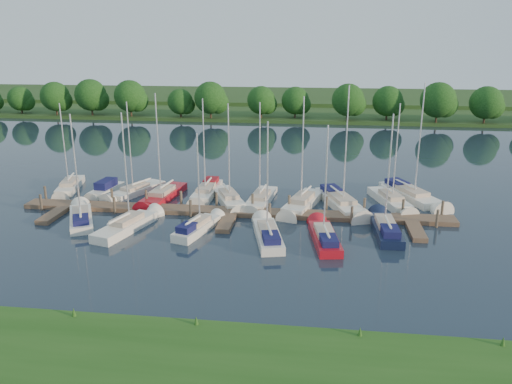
# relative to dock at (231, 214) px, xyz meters

# --- Properties ---
(ground) EXTENTS (260.00, 260.00, 0.00)m
(ground) POSITION_rel_dock_xyz_m (0.00, -7.31, -0.20)
(ground) COLOR #17202E
(ground) RESTS_ON ground
(near_bank) EXTENTS (90.00, 10.00, 0.50)m
(near_bank) POSITION_rel_dock_xyz_m (0.00, -23.31, 0.05)
(near_bank) COLOR #214D16
(near_bank) RESTS_ON ground
(dock) EXTENTS (40.00, 6.00, 0.40)m
(dock) POSITION_rel_dock_xyz_m (0.00, 0.00, 0.00)
(dock) COLOR brown
(dock) RESTS_ON ground
(mooring_pilings) EXTENTS (38.24, 2.84, 2.00)m
(mooring_pilings) POSITION_rel_dock_xyz_m (0.00, 1.13, 0.40)
(mooring_pilings) COLOR #473D33
(mooring_pilings) RESTS_ON ground
(far_shore) EXTENTS (180.00, 30.00, 0.60)m
(far_shore) POSITION_rel_dock_xyz_m (0.00, 67.69, 0.10)
(far_shore) COLOR #203B17
(far_shore) RESTS_ON ground
(distant_hill) EXTENTS (220.00, 40.00, 1.40)m
(distant_hill) POSITION_rel_dock_xyz_m (0.00, 92.69, 0.50)
(distant_hill) COLOR #2F5224
(distant_hill) RESTS_ON ground
(treeline) EXTENTS (145.04, 9.14, 8.27)m
(treeline) POSITION_rel_dock_xyz_m (3.42, 54.90, 3.97)
(treeline) COLOR #38281C
(treeline) RESTS_ON ground
(sailboat_n_0) EXTENTS (3.24, 7.57, 9.69)m
(sailboat_n_0) POSITION_rel_dock_xyz_m (-18.59, 6.07, 0.08)
(sailboat_n_0) COLOR silver
(sailboat_n_0) RESTS_ON ground
(motorboat) EXTENTS (2.18, 5.65, 1.79)m
(motorboat) POSITION_rel_dock_xyz_m (-14.20, 5.26, 0.16)
(motorboat) COLOR silver
(motorboat) RESTS_ON ground
(sailboat_n_2) EXTENTS (4.41, 7.72, 9.93)m
(sailboat_n_2) POSITION_rel_dock_xyz_m (-11.14, 5.50, 0.07)
(sailboat_n_2) COLOR silver
(sailboat_n_2) RESTS_ON ground
(sailboat_n_3) EXTENTS (3.00, 8.74, 11.05)m
(sailboat_n_3) POSITION_rel_dock_xyz_m (-7.71, 4.03, 0.08)
(sailboat_n_3) COLOR #A70F1B
(sailboat_n_3) RESTS_ON ground
(sailboat_n_4) EXTENTS (2.03, 8.12, 10.37)m
(sailboat_n_4) POSITION_rel_dock_xyz_m (-3.63, 6.05, 0.12)
(sailboat_n_4) COLOR silver
(sailboat_n_4) RESTS_ON ground
(sailboat_n_5) EXTENTS (4.49, 7.81, 10.21)m
(sailboat_n_5) POSITION_rel_dock_xyz_m (-0.86, 3.88, 0.08)
(sailboat_n_5) COLOR silver
(sailboat_n_5) RESTS_ON ground
(sailboat_n_6) EXTENTS (2.68, 8.18, 10.26)m
(sailboat_n_6) POSITION_rel_dock_xyz_m (2.21, 4.13, 0.07)
(sailboat_n_6) COLOR silver
(sailboat_n_6) RESTS_ON ground
(sailboat_n_7) EXTENTS (3.99, 8.63, 11.06)m
(sailboat_n_7) POSITION_rel_dock_xyz_m (6.35, 3.30, 0.08)
(sailboat_n_7) COLOR silver
(sailboat_n_7) RESTS_ON ground
(sailboat_n_8) EXTENTS (4.89, 9.48, 11.99)m
(sailboat_n_8) POSITION_rel_dock_xyz_m (10.10, 4.08, 0.12)
(sailboat_n_8) COLOR silver
(sailboat_n_8) RESTS_ON ground
(sailboat_n_9) EXTENTS (3.75, 8.01, 10.30)m
(sailboat_n_9) POSITION_rel_dock_xyz_m (14.94, 5.32, 0.08)
(sailboat_n_9) COLOR silver
(sailboat_n_9) RESTS_ON ground
(sailboat_n_10) EXTENTS (5.55, 9.32, 12.03)m
(sailboat_n_10) POSITION_rel_dock_xyz_m (17.26, 7.37, 0.12)
(sailboat_n_10) COLOR silver
(sailboat_n_10) RESTS_ON ground
(sailboat_s_0) EXTENTS (4.68, 7.49, 9.85)m
(sailboat_s_0) POSITION_rel_dock_xyz_m (-12.96, -2.96, 0.12)
(sailboat_s_0) COLOR silver
(sailboat_s_0) RESTS_ON ground
(sailboat_s_1) EXTENTS (3.68, 8.02, 10.34)m
(sailboat_s_1) POSITION_rel_dock_xyz_m (-8.11, -4.34, 0.08)
(sailboat_s_1) COLOR silver
(sailboat_s_1) RESTS_ON ground
(sailboat_s_2) EXTENTS (3.10, 6.66, 8.71)m
(sailboat_s_2) POSITION_rel_dock_xyz_m (-2.12, -4.11, 0.13)
(sailboat_s_2) COLOR silver
(sailboat_s_2) RESTS_ON ground
(sailboat_s_3) EXTENTS (3.24, 7.77, 9.90)m
(sailboat_s_3) POSITION_rel_dock_xyz_m (3.87, -4.97, 0.13)
(sailboat_s_3) COLOR silver
(sailboat_s_3) RESTS_ON ground
(sailboat_s_4) EXTENTS (2.73, 7.61, 9.67)m
(sailboat_s_4) POSITION_rel_dock_xyz_m (8.41, -4.90, 0.12)
(sailboat_s_4) COLOR #A70F1B
(sailboat_s_4) RESTS_ON ground
(sailboat_s_5) EXTENTS (2.17, 8.01, 10.30)m
(sailboat_s_5) POSITION_rel_dock_xyz_m (13.48, -2.43, 0.13)
(sailboat_s_5) COLOR #0F1732
(sailboat_s_5) RESTS_ON ground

